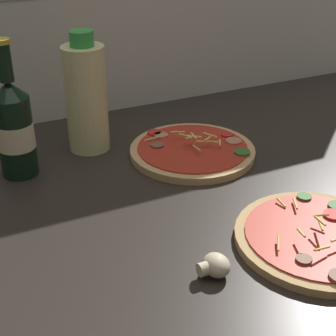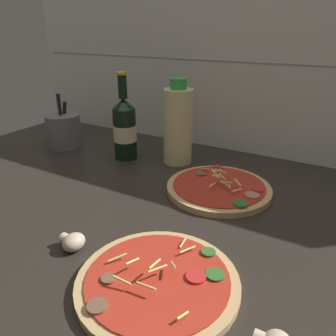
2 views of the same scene
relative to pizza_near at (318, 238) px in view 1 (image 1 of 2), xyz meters
The scene contains 6 objects.
counter_slab 21.32cm from the pizza_near, 117.99° to the left, with size 160.00×90.00×2.50cm.
pizza_near is the anchor object (origin of this frame).
pizza_far 34.53cm from the pizza_near, 96.04° to the left, with size 25.25×25.25×4.82cm.
beer_bottle 55.82cm from the pizza_near, 131.61° to the left, with size 6.85×6.85×25.49cm.
oil_bottle 52.02cm from the pizza_near, 114.88° to the left, with size 8.36×8.36×24.23cm.
mushroom_right 18.03cm from the pizza_near, behind, with size 4.59×4.38×3.06cm.
Camera 1 is at (-37.80, -66.57, 49.64)cm, focal length 55.00 mm.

